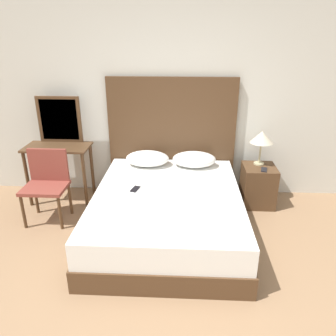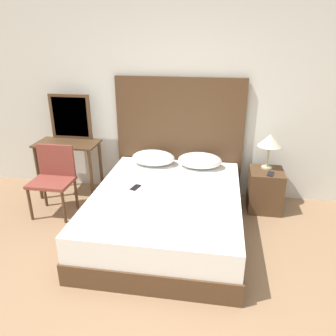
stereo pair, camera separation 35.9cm
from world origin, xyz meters
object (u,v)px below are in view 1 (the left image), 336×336
Objects in this scene: table_lamp at (262,138)px; chair at (47,180)px; phone_on_nightstand at (264,170)px; bed at (168,213)px; vanity_desk at (59,158)px; nightstand at (258,185)px; phone_on_bed at (135,189)px.

table_lamp reaches higher than chair.
phone_on_nightstand is 2.67m from chair.
bed is at bearing -144.44° from table_lamp.
bed is 12.65× the size of phone_on_nightstand.
vanity_desk is at bearing 153.88° from bed.
nightstand reaches higher than bed.
nightstand is 0.62× the size of chair.
bed is at bearing -9.93° from chair.
phone_on_nightstand is (1.18, 0.63, 0.29)m from bed.
phone_on_nightstand reaches higher than bed.
chair is at bearing -171.89° from phone_on_nightstand.
phone_on_nightstand is at bearing 28.10° from bed.
phone_on_nightstand is 0.19× the size of chair.
bed is at bearing -26.12° from vanity_desk.
nightstand is at bearing 103.73° from phone_on_nightstand.
chair is at bearing 170.07° from bed.
table_lamp reaches higher than nightstand.
phone_on_nightstand is at bearing 8.11° from chair.
phone_on_bed is 1.00× the size of phone_on_nightstand.
nightstand is 3.29× the size of phone_on_nightstand.
chair reaches higher than bed.
phone_on_bed is at bearing -10.16° from chair.
phone_on_nightstand reaches higher than nightstand.
table_lamp is 2.65m from vanity_desk.
bed is 1.56m from table_lamp.
bed is 3.84× the size of nightstand.
phone_on_bed is 0.20× the size of vanity_desk.
phone_on_nightstand is at bearing -76.27° from nightstand.
chair is at bearing -88.55° from vanity_desk.
bed is 2.38× the size of chair.
phone_on_bed is at bearing -30.94° from vanity_desk.
table_lamp reaches higher than phone_on_nightstand.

